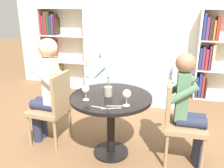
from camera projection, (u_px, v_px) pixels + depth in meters
name	position (u px, v px, depth m)	size (l,w,h in m)	color
ground_plane	(111.00, 153.00, 2.76)	(16.00, 16.00, 0.00)	brown
back_wall	(142.00, 21.00, 4.42)	(5.20, 0.05, 2.70)	silver
round_table	(111.00, 109.00, 2.58)	(0.88, 0.88, 0.71)	black
couch	(136.00, 80.00, 4.36)	(1.68, 0.80, 0.92)	#9EB2C6
bookshelf_left	(59.00, 50.00, 4.86)	(0.97, 0.28, 1.58)	silver
bookshelf_right	(218.00, 55.00, 4.13)	(0.97, 0.28, 1.58)	silver
chair_left	(54.00, 106.00, 2.82)	(0.45, 0.45, 0.90)	#937A56
chair_right	(179.00, 119.00, 2.50)	(0.43, 0.43, 0.90)	#937A56
person_left	(46.00, 89.00, 2.79)	(0.43, 0.36, 1.29)	#282D47
person_right	(189.00, 108.00, 2.43)	(0.42, 0.35, 1.20)	#282D47
wine_glass_left	(86.00, 90.00, 2.40)	(0.08, 0.08, 0.16)	white
wine_glass_right	(127.00, 94.00, 2.26)	(0.08, 0.08, 0.16)	white
flower_vase	(108.00, 89.00, 2.52)	(0.09, 0.09, 0.25)	#9E9384
knife_left_setting	(111.00, 108.00, 2.23)	(0.18, 0.08, 0.00)	silver
fork_left_setting	(100.00, 107.00, 2.25)	(0.19, 0.03, 0.00)	silver
knife_right_setting	(116.00, 106.00, 2.28)	(0.19, 0.06, 0.00)	silver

